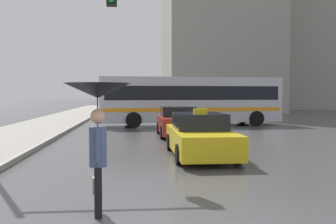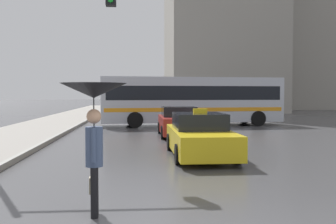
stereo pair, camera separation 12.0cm
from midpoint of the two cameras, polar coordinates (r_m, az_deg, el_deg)
name	(u,v)px [view 2 (the right image)]	position (r m, az deg, el deg)	size (l,w,h in m)	color
taxi	(200,136)	(12.85, 4.90, -3.54)	(1.91, 4.72, 1.55)	gold
sedan_red	(179,122)	(18.94, 1.80, -1.51)	(1.91, 4.00, 1.41)	maroon
city_bus	(191,99)	(25.26, 3.56, 1.90)	(11.70, 3.59, 3.07)	#B2B7C1
pedestrian_with_umbrella	(94,108)	(6.53, -10.20, 0.64)	(1.08, 1.08, 2.20)	black
traffic_light	(38,26)	(11.47, -18.09, 11.75)	(3.64, 0.38, 5.55)	black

